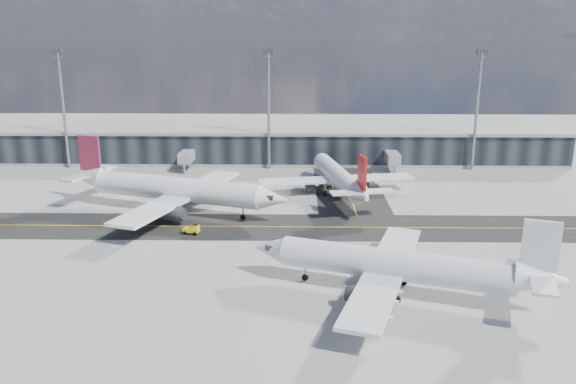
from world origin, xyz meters
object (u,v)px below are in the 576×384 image
service_van (329,182)px  airliner_redtail (339,177)px  baggage_tug (192,229)px  airliner_af (174,189)px  airliner_near (398,266)px

service_van → airliner_redtail: bearing=-68.9°
baggage_tug → service_van: bearing=157.9°
airliner_af → airliner_redtail: 33.85m
airliner_af → service_van: airliner_af is taller
airliner_redtail → airliner_near: bearing=-95.7°
airliner_af → service_van: 36.32m
airliner_near → baggage_tug: bearing=72.6°
airliner_redtail → service_van: 8.60m
baggage_tug → airliner_near: bearing=68.7°
airliner_near → airliner_af: bearing=64.9°
airliner_af → airliner_redtail: bearing=130.4°
airliner_af → airliner_redtail: size_ratio=1.14×
airliner_af → service_van: (29.92, 20.25, -3.73)m
airliner_redtail → baggage_tug: (-25.86, -24.73, -2.93)m
airliner_redtail → baggage_tug: airliner_redtail is taller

